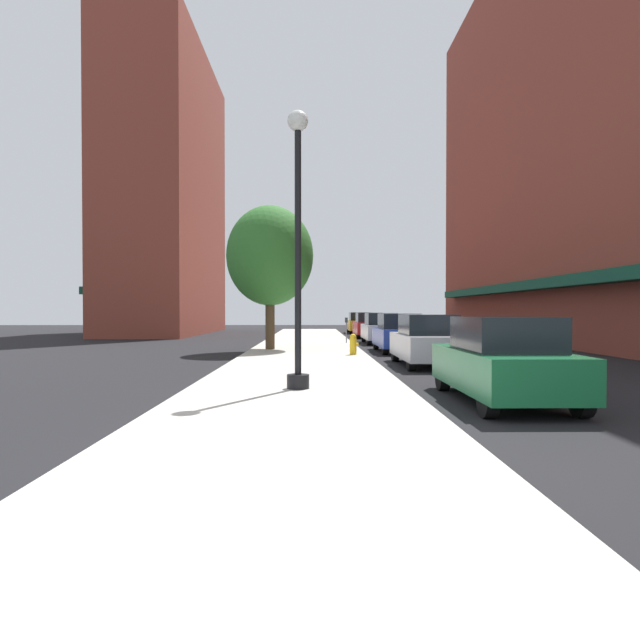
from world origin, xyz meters
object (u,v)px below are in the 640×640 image
Objects in this scene: tree_near at (270,256)px; car_blue at (398,333)px; car_silver at (427,341)px; parking_meter_near at (346,327)px; lamppost at (298,244)px; car_white at (381,329)px; car_red at (368,325)px; fire_hydrant at (353,344)px; car_yellow at (360,323)px; car_green at (503,361)px.

car_blue is (5.53, -0.18, -3.33)m from tree_near.
car_silver and car_blue have the same top height.
parking_meter_near is 0.30× the size of car_blue.
car_white is (3.99, 18.28, -2.39)m from lamppost.
lamppost is 17.15m from parking_meter_near.
car_red is (0.00, 6.64, 0.00)m from car_white.
fire_hydrant is 0.13× the size of tree_near.
tree_near is 8.86m from car_white.
tree_near is at bearing -106.13° from car_yellow.
tree_near reaches higher than car_white.
car_blue is at bearing -90.49° from car_yellow.
car_white is at bearing 35.76° from parking_meter_near.
car_red is at bearing 91.41° from car_silver.
car_silver is (5.53, -6.19, -3.33)m from tree_near.
car_blue is 1.00× the size of car_white.
fire_hydrant is 0.18× the size of car_silver.
car_green and car_silver have the same top height.
car_green is (2.15, -10.30, 0.29)m from fire_hydrant.
lamppost is at bearing 164.64° from car_green.
car_green is 1.00× the size of car_silver.
car_silver and car_red have the same top height.
car_silver is 6.01m from car_blue.
lamppost is 1.37× the size of car_red.
parking_meter_near is at bearing 96.72° from car_green.
car_white is 13.70m from car_yellow.
parking_meter_near is at bearing 88.49° from fire_hydrant.
car_blue is at bearing -91.54° from car_white.
car_white is 6.64m from car_red.
tree_near is at bearing 113.05° from car_green.
parking_meter_near is 18.12m from car_green.
car_yellow is at bearing 88.20° from car_blue.
car_white is (1.95, 1.40, -0.14)m from parking_meter_near.
car_red is (5.53, 12.70, -3.33)m from tree_near.
car_blue and car_red have the same top height.
fire_hydrant is at bearing -42.17° from tree_near.
lamppost is 25.35m from car_red.
car_white reaches higher than parking_meter_near.
car_blue is at bearing 53.24° from fire_hydrant.
car_silver is at bearing 56.50° from lamppost.
car_white is (2.15, 9.12, 0.29)m from fire_hydrant.
car_yellow is at bearing 82.64° from parking_meter_near.
car_white is at bearing -88.97° from car_red.
tree_near is 20.79m from car_yellow.
tree_near reaches higher than car_silver.
car_green is 7.17m from car_silver.
parking_meter_near is 15.23m from car_yellow.
parking_meter_near is at bearing -102.60° from car_red.
car_white is 1.00× the size of car_yellow.
car_white is at bearing 88.20° from car_blue.
lamppost is 9.72m from fire_hydrant.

